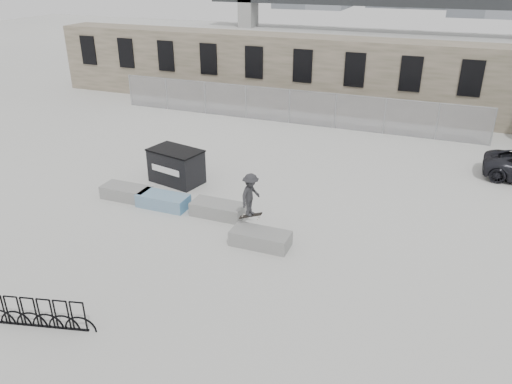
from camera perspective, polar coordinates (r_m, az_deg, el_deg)
ground at (r=19.25m, az=-7.84°, el=-2.41°), size 120.00×120.00×0.00m
stone_wall at (r=32.87m, az=5.95°, el=13.41°), size 36.00×2.58×4.50m
chainlink_fence at (r=29.65m, az=3.82°, el=9.80°), size 22.06×0.06×2.02m
planter_far_left at (r=20.79m, az=-14.59°, el=0.01°), size 2.00×0.90×0.52m
planter_center_left at (r=19.76m, az=-10.56°, el=-0.93°), size 2.00×0.90×0.52m
planter_center_right at (r=18.82m, az=-4.38°, el=-1.93°), size 2.00×0.90×0.52m
planter_offset at (r=16.87m, az=0.52°, el=-5.26°), size 2.00×0.90×0.52m
dumpster at (r=21.74m, az=-9.09°, el=2.98°), size 2.49×1.83×1.48m
bike_rack at (r=14.51m, az=-23.69°, el=-12.56°), size 3.06×0.80×0.90m
truss_bridge at (r=69.96m, az=23.93°, el=19.21°), size 70.00×3.00×9.80m
skateboarder at (r=16.65m, az=-0.62°, el=-0.33°), size 0.80×1.05×1.66m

